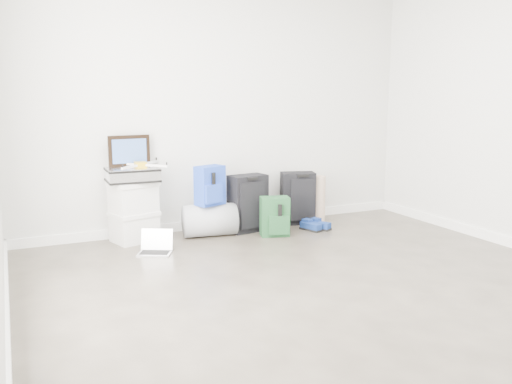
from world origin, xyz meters
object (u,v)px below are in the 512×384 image
boxes_stack (134,211)px  duffel_bag (210,220)px  carry_on (298,198)px  large_suitcase (248,203)px  laptop (156,247)px  briefcase (132,175)px

boxes_stack → duffel_bag: (0.76, -0.13, -0.14)m
carry_on → boxes_stack: bearing=-164.1°
large_suitcase → laptop: (-1.12, -0.38, -0.26)m
duffel_bag → laptop: 0.78m
duffel_bag → laptop: size_ratio=1.49×
briefcase → laptop: briefcase is taller
duffel_bag → large_suitcase: size_ratio=0.89×
boxes_stack → large_suitcase: (1.21, -0.12, 0.00)m
boxes_stack → laptop: size_ratio=1.66×
large_suitcase → laptop: bearing=-170.1°
duffel_bag → laptop: (-0.68, -0.37, -0.12)m
boxes_stack → large_suitcase: large_suitcase is taller
briefcase → duffel_bag: 0.93m
briefcase → boxes_stack: bearing=117.9°
briefcase → laptop: bearing=-78.6°
duffel_bag → boxes_stack: bearing=178.9°
briefcase → duffel_bag: bearing=-8.1°
boxes_stack → briefcase: briefcase is taller
duffel_bag → carry_on: carry_on is taller
laptop → briefcase: bearing=128.1°
boxes_stack → duffel_bag: bearing=-25.7°
duffel_bag → briefcase: bearing=178.9°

